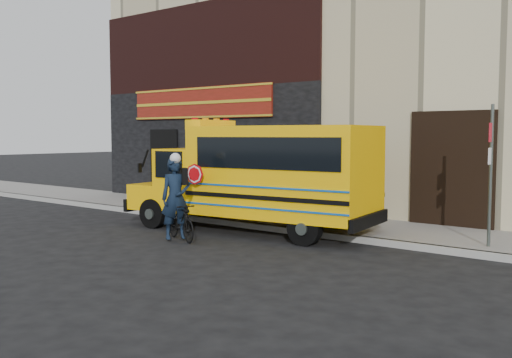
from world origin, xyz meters
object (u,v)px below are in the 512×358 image
object	(u,v)px
school_bus	(261,174)
cyclist	(176,200)
sign_pole	(490,172)
bicycle	(181,221)

from	to	relation	value
school_bus	cyclist	distance (m)	2.39
school_bus	cyclist	bearing A→B (deg)	-112.63
sign_pole	bicycle	world-z (taller)	sign_pole
sign_pole	cyclist	bearing A→B (deg)	-153.96
school_bus	bicycle	bearing A→B (deg)	-111.92
sign_pole	bicycle	size ratio (longest dim) A/B	2.07
school_bus	cyclist	size ratio (longest dim) A/B	3.65
sign_pole	bicycle	xyz separation A→B (m)	(-6.25, -3.00, -1.29)
school_bus	sign_pole	world-z (taller)	sign_pole
bicycle	cyclist	bearing A→B (deg)	164.18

